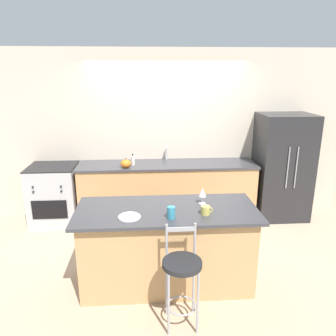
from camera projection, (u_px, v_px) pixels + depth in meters
ground_plane at (169, 227)px, 5.11m from camera, size 18.00×18.00×0.00m
wall_back at (166, 134)px, 5.40m from camera, size 6.00×0.07×2.70m
back_counter at (167, 191)px, 5.34m from camera, size 2.82×0.68×0.94m
sink_faucet at (167, 152)px, 5.36m from camera, size 0.02×0.13×0.22m
kitchen_island at (167, 247)px, 3.66m from camera, size 1.97×0.83×0.92m
refrigerator at (282, 167)px, 5.31m from camera, size 0.83×0.71×1.71m
oven_range at (55, 194)px, 5.20m from camera, size 0.72×0.68×0.93m
bar_stool_near at (182, 273)px, 3.02m from camera, size 0.37×0.37×1.00m
dinner_plate at (129, 217)px, 3.32m from camera, size 0.23×0.23×0.02m
wine_glass at (202, 193)px, 3.64m from camera, size 0.08×0.08×0.18m
coffee_mug at (206, 210)px, 3.38m from camera, size 0.13×0.09×0.09m
tumbler_cup at (171, 213)px, 3.29m from camera, size 0.08×0.08×0.13m
pumpkin_decoration at (126, 164)px, 4.95m from camera, size 0.16×0.16×0.15m
soap_bottle at (133, 160)px, 5.09m from camera, size 0.06×0.06×0.18m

